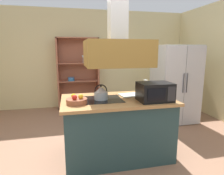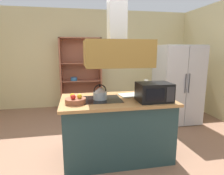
{
  "view_description": "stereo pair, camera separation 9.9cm",
  "coord_description": "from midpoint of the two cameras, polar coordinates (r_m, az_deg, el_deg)",
  "views": [
    {
      "loc": [
        -0.44,
        -2.57,
        1.6
      ],
      "look_at": [
        0.24,
        0.44,
        1.0
      ],
      "focal_mm": 30.81,
      "sensor_mm": 36.0,
      "label": 1
    },
    {
      "loc": [
        -0.34,
        -2.59,
        1.6
      ],
      "look_at": [
        0.24,
        0.44,
        1.0
      ],
      "focal_mm": 30.81,
      "sensor_mm": 36.0,
      "label": 2
    }
  ],
  "objects": [
    {
      "name": "cutting_board",
      "position": [
        3.03,
        4.68,
        -2.23
      ],
      "size": [
        0.37,
        0.28,
        0.02
      ],
      "primitive_type": "cube",
      "rotation": [
        0.0,
        0.0,
        0.14
      ],
      "color": "white",
      "rests_on": "kitchen_island"
    },
    {
      "name": "wall_back",
      "position": [
        5.6,
        -8.74,
        8.33
      ],
      "size": [
        6.0,
        0.12,
        2.7
      ],
      "primitive_type": "cube",
      "color": "beige",
      "rests_on": "ground"
    },
    {
      "name": "refrigerator",
      "position": [
        4.52,
        17.58,
        1.01
      ],
      "size": [
        0.9,
        0.77,
        1.71
      ],
      "color": "#B3B7B6",
      "rests_on": "ground"
    },
    {
      "name": "fruit_bowl",
      "position": [
        2.6,
        -11.49,
        -3.84
      ],
      "size": [
        0.28,
        0.28,
        0.13
      ],
      "color": "brown",
      "rests_on": "kitchen_island"
    },
    {
      "name": "wine_glass_on_counter",
      "position": [
        3.31,
        9.12,
        1.33
      ],
      "size": [
        0.08,
        0.08,
        0.21
      ],
      "color": "silver",
      "rests_on": "kitchen_island"
    },
    {
      "name": "kitchen_island",
      "position": [
        2.97,
        0.53,
        -11.69
      ],
      "size": [
        1.61,
        0.95,
        0.9
      ],
      "color": "#264042",
      "rests_on": "ground"
    },
    {
      "name": "ground_plane",
      "position": [
        3.06,
        -3.68,
        -20.51
      ],
      "size": [
        7.8,
        7.8,
        0.0
      ],
      "primitive_type": "plane",
      "color": "#8E664E"
    },
    {
      "name": "microwave",
      "position": [
        2.73,
        11.61,
        -1.27
      ],
      "size": [
        0.46,
        0.35,
        0.26
      ],
      "color": "black",
      "rests_on": "kitchen_island"
    },
    {
      "name": "kettle",
      "position": [
        2.77,
        -4.33,
        -1.7
      ],
      "size": [
        0.2,
        0.2,
        0.22
      ],
      "color": "#ADBCC6",
      "rests_on": "kitchen_island"
    },
    {
      "name": "dish_cabinet",
      "position": [
        5.42,
        -10.47,
        2.93
      ],
      "size": [
        1.12,
        0.4,
        1.93
      ],
      "color": "#9D5A41",
      "rests_on": "ground"
    },
    {
      "name": "range_hood",
      "position": [
        2.74,
        0.58,
        12.79
      ],
      "size": [
        0.9,
        0.7,
        1.32
      ],
      "color": "olive"
    }
  ]
}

